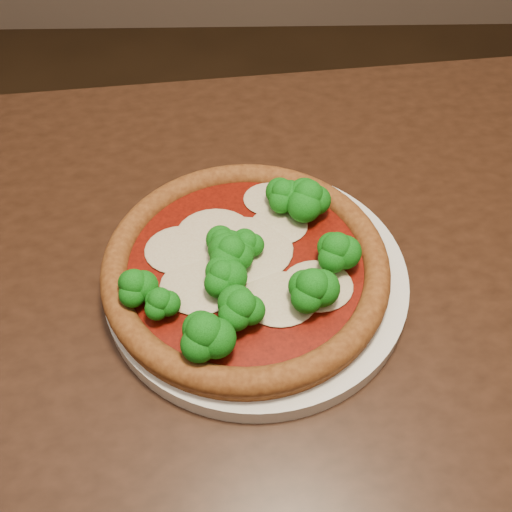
{
  "coord_description": "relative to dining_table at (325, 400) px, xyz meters",
  "views": [
    {
      "loc": [
        0.14,
        -0.21,
        1.18
      ],
      "look_at": [
        0.14,
        0.12,
        0.79
      ],
      "focal_mm": 40.0,
      "sensor_mm": 36.0,
      "label": 1
    }
  ],
  "objects": [
    {
      "name": "pizza",
      "position": [
        -0.07,
        0.07,
        0.13
      ],
      "size": [
        0.26,
        0.26,
        0.06
      ],
      "rotation": [
        0.0,
        0.0,
        -0.33
      ],
      "color": "brown",
      "rests_on": "plate"
    },
    {
      "name": "plate",
      "position": [
        -0.07,
        0.08,
        0.1
      ],
      "size": [
        0.28,
        0.28,
        0.02
      ],
      "primitive_type": "cylinder",
      "color": "silver",
      "rests_on": "dining_table"
    },
    {
      "name": "dining_table",
      "position": [
        0.0,
        0.0,
        0.0
      ],
      "size": [
        1.33,
        1.0,
        0.75
      ],
      "rotation": [
        0.0,
        0.0,
        0.11
      ],
      "color": "black",
      "rests_on": "floor"
    }
  ]
}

